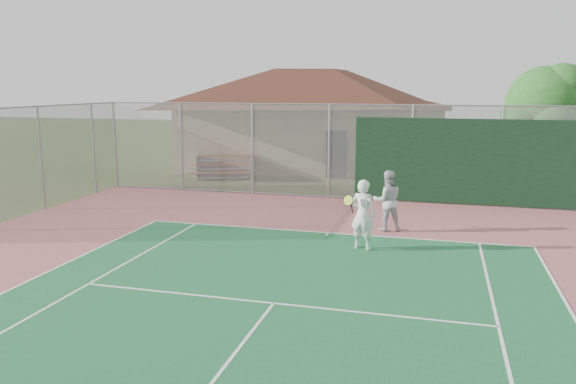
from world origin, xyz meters
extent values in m
cylinder|color=gray|center=(-10.00, 17.00, 1.75)|extent=(0.08, 0.08, 3.50)
cylinder|color=gray|center=(-7.00, 17.00, 1.75)|extent=(0.08, 0.08, 3.50)
cylinder|color=gray|center=(-4.00, 17.00, 1.75)|extent=(0.08, 0.08, 3.50)
cylinder|color=gray|center=(-1.00, 17.00, 1.75)|extent=(0.08, 0.08, 3.50)
cylinder|color=gray|center=(2.00, 17.00, 1.75)|extent=(0.08, 0.08, 3.50)
cylinder|color=gray|center=(5.00, 17.00, 1.75)|extent=(0.08, 0.08, 3.50)
cylinder|color=gray|center=(0.00, 17.00, 3.50)|extent=(20.00, 0.05, 0.05)
cylinder|color=gray|center=(0.00, 17.00, 0.05)|extent=(20.00, 0.05, 0.05)
cube|color=#999EA0|center=(0.00, 17.00, 1.75)|extent=(20.00, 0.02, 3.50)
cube|color=black|center=(5.00, 16.95, 1.55)|extent=(10.00, 0.04, 3.00)
cylinder|color=gray|center=(-10.00, 15.50, 1.75)|extent=(0.08, 0.08, 3.50)
cylinder|color=gray|center=(-10.00, 12.50, 1.75)|extent=(0.08, 0.08, 3.50)
cube|color=#999EA0|center=(-10.00, 12.50, 1.75)|extent=(0.02, 9.00, 3.50)
cube|color=tan|center=(-3.63, 25.69, 1.56)|extent=(13.51, 9.93, 3.13)
cube|color=#552D1F|center=(-3.63, 25.69, 3.18)|extent=(14.09, 10.51, 0.19)
pyramid|color=#552D1F|center=(-3.63, 25.69, 5.01)|extent=(14.86, 10.92, 1.88)
cube|color=black|center=(-1.54, 21.49, 1.09)|extent=(0.94, 0.06, 2.19)
cube|color=#994223|center=(-6.51, 19.75, 0.33)|extent=(2.71, 1.20, 0.05)
cube|color=#B2B5BA|center=(-6.51, 19.52, 0.14)|extent=(2.70, 1.17, 0.04)
cube|color=#994223|center=(-6.51, 20.27, 0.65)|extent=(2.71, 1.20, 0.05)
cube|color=#B2B5BA|center=(-6.51, 20.03, 0.46)|extent=(2.70, 1.17, 0.04)
cube|color=#994223|center=(-6.51, 20.78, 0.98)|extent=(2.71, 1.20, 0.05)
cube|color=#B2B5BA|center=(-6.51, 20.54, 0.79)|extent=(2.70, 1.17, 0.04)
cube|color=#B2B5BA|center=(-7.81, 20.27, 0.51)|extent=(0.62, 1.59, 1.02)
cube|color=#B2B5BA|center=(-5.21, 20.27, 0.51)|extent=(0.62, 1.59, 1.02)
cylinder|color=#372614|center=(6.97, 21.43, 1.34)|extent=(0.34, 0.34, 2.67)
sphere|color=#20591B|center=(6.97, 21.43, 3.43)|extent=(3.05, 3.05, 3.05)
sphere|color=#20591B|center=(7.83, 21.71, 3.05)|extent=(2.10, 2.10, 2.10)
sphere|color=#20591B|center=(6.21, 21.05, 2.96)|extent=(1.91, 1.91, 1.91)
sphere|color=#20591B|center=(7.16, 20.57, 2.86)|extent=(1.72, 1.72, 1.72)
sphere|color=#20591B|center=(6.68, 22.19, 3.24)|extent=(1.91, 1.91, 1.91)
sphere|color=#20591B|center=(7.54, 21.24, 4.10)|extent=(1.91, 1.91, 1.91)
imported|color=silver|center=(1.15, 10.55, 0.91)|extent=(0.76, 0.61, 1.82)
imported|color=#B2B5B7|center=(1.57, 12.65, 0.88)|extent=(1.03, 0.92, 1.76)
camera|label=1|loc=(2.96, -3.45, 4.18)|focal=35.00mm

